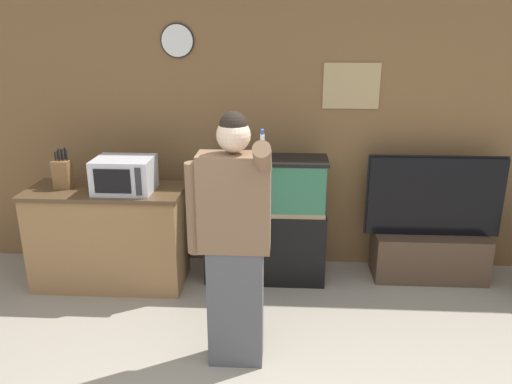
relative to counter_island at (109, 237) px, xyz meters
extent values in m
cube|color=brown|center=(1.37, 0.56, 0.86)|extent=(10.00, 0.06, 2.60)
cube|color=tan|center=(2.10, 0.52, 1.26)|extent=(0.50, 0.02, 0.40)
cylinder|color=white|center=(0.58, 0.52, 1.64)|extent=(0.27, 0.03, 0.27)
cylinder|color=black|center=(0.58, 0.52, 1.64)|extent=(0.30, 0.01, 0.30)
cube|color=olive|center=(0.00, 0.00, -0.02)|extent=(1.30, 0.54, 0.85)
cube|color=#513A24|center=(0.00, 0.00, 0.42)|extent=(1.34, 0.58, 0.03)
cube|color=silver|center=(0.20, -0.04, 0.58)|extent=(0.48, 0.38, 0.28)
cube|color=black|center=(0.16, -0.24, 0.58)|extent=(0.30, 0.01, 0.20)
cube|color=#2D2D33|center=(0.37, -0.24, 0.58)|extent=(0.05, 0.01, 0.23)
cube|color=brown|center=(-0.36, 0.02, 0.56)|extent=(0.14, 0.12, 0.24)
cylinder|color=black|center=(-0.41, 0.03, 0.72)|extent=(0.02, 0.02, 0.08)
cylinder|color=black|center=(-0.38, 0.03, 0.73)|extent=(0.02, 0.02, 0.10)
cylinder|color=black|center=(-0.34, 0.03, 0.73)|extent=(0.02, 0.02, 0.10)
cylinder|color=black|center=(-0.31, 0.03, 0.73)|extent=(0.02, 0.02, 0.10)
cylinder|color=black|center=(-0.41, 0.07, 0.72)|extent=(0.02, 0.02, 0.07)
cylinder|color=black|center=(-0.38, 0.07, 0.72)|extent=(0.02, 0.02, 0.09)
cylinder|color=black|center=(-0.34, 0.07, 0.73)|extent=(0.02, 0.02, 0.10)
cube|color=black|center=(1.37, 0.17, -0.12)|extent=(1.06, 0.40, 0.65)
cube|color=#937F5B|center=(1.37, 0.17, 0.23)|extent=(1.03, 0.38, 0.04)
cube|color=#2D6B4C|center=(1.37, 0.17, 0.45)|extent=(1.02, 0.38, 0.46)
cube|color=black|center=(1.37, 0.17, 0.67)|extent=(1.06, 0.40, 0.03)
cube|color=#4C3828|center=(2.86, 0.27, -0.23)|extent=(0.99, 0.40, 0.42)
cube|color=black|center=(2.86, 0.27, 0.33)|extent=(1.17, 0.05, 0.71)
cube|color=black|center=(2.86, 0.30, 0.33)|extent=(1.20, 0.01, 0.74)
cube|color=#515156|center=(1.22, -1.04, -0.03)|extent=(0.36, 0.20, 0.83)
cube|color=brown|center=(1.22, -1.04, 0.70)|extent=(0.45, 0.22, 0.63)
sphere|color=beige|center=(1.22, -1.04, 1.13)|extent=(0.21, 0.21, 0.21)
sphere|color=black|center=(1.22, -1.04, 1.19)|extent=(0.17, 0.17, 0.17)
cylinder|color=brown|center=(0.97, -1.04, 0.66)|extent=(0.12, 0.12, 0.59)
cylinder|color=brown|center=(1.40, -1.18, 1.02)|extent=(0.11, 0.33, 0.27)
cylinder|color=white|center=(1.40, -1.20, 1.12)|extent=(0.02, 0.06, 0.11)
cylinder|color=#2856B2|center=(1.40, -1.22, 1.18)|extent=(0.02, 0.03, 0.05)
camera|label=1|loc=(1.52, -3.97, 1.73)|focal=35.00mm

